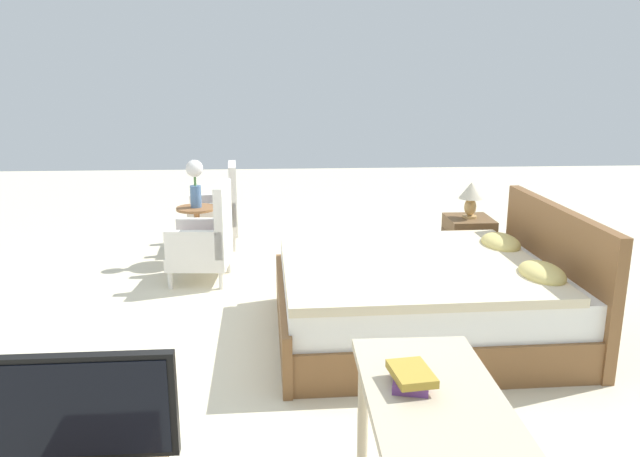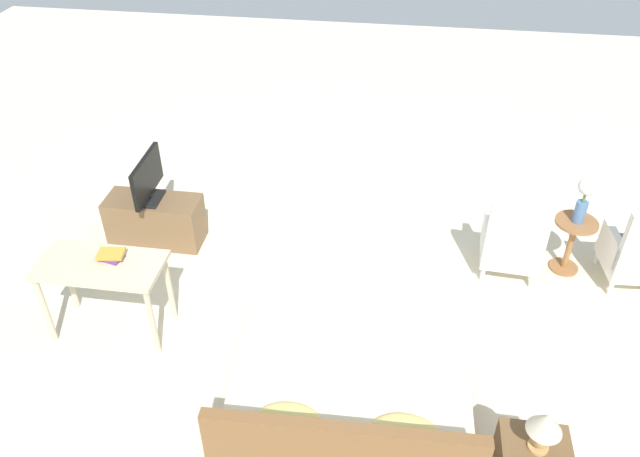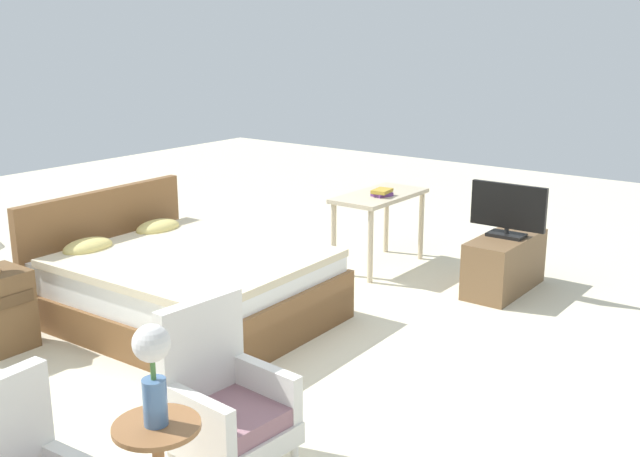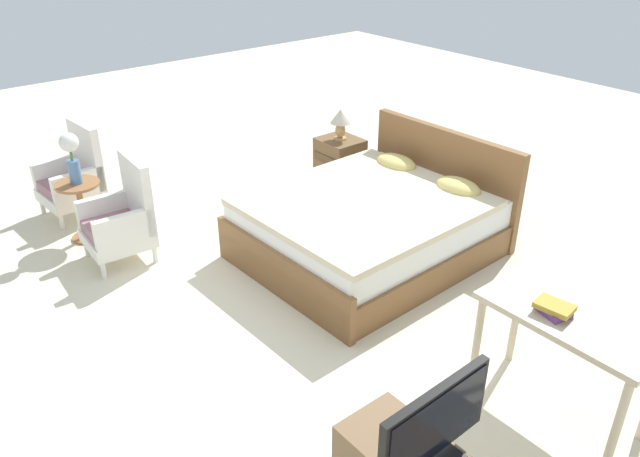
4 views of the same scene
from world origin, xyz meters
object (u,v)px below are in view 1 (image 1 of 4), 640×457
flower_vase (195,178)px  tv_flatscreen (79,416)px  armchair_by_window_left (218,213)px  side_table (197,228)px  book_stack (411,377)px  bed (427,298)px  vanity_desk (434,422)px  nightstand (468,249)px  table_lamp (471,195)px  armchair_by_window_right (206,242)px

flower_vase → tv_flatscreen: 4.16m
armchair_by_window_left → side_table: size_ratio=1.60×
side_table → book_stack: bearing=18.8°
side_table → armchair_by_window_left: bearing=165.4°
bed → vanity_desk: bearing=-12.5°
bed → tv_flatscreen: tv_flatscreen is taller
flower_vase → side_table: bearing=-90.0°
side_table → flower_vase: (0.00, 0.00, 0.51)m
bed → tv_flatscreen: size_ratio=3.10×
bed → flower_vase: flower_vase is taller
book_stack → side_table: bearing=-161.2°
side_table → nightstand: size_ratio=0.96×
armchair_by_window_left → flower_vase: (0.58, -0.15, 0.49)m
nightstand → table_lamp: size_ratio=1.81×
table_lamp → tv_flatscreen: tv_flatscreen is taller
armchair_by_window_right → nightstand: (0.11, 2.43, -0.08)m
armchair_by_window_left → nightstand: (1.27, 2.43, -0.08)m
armchair_by_window_left → armchair_by_window_right: size_ratio=1.00×
nightstand → tv_flatscreen: bearing=-35.1°
armchair_by_window_right → side_table: bearing=-165.4°
armchair_by_window_right → flower_vase: 0.77m
armchair_by_window_right → flower_vase: (-0.58, -0.15, 0.49)m
armchair_by_window_left → nightstand: bearing=62.3°
nightstand → tv_flatscreen: (3.47, -2.43, 0.45)m
armchair_by_window_left → book_stack: (4.58, 1.21, 0.40)m
flower_vase → vanity_desk: flower_vase is taller
table_lamp → flower_vase: bearing=-105.0°
armchair_by_window_left → vanity_desk: bearing=15.4°
nightstand → tv_flatscreen: 4.26m
bed → armchair_by_window_left: 3.06m
armchair_by_window_left → book_stack: size_ratio=4.02×
bed → flower_vase: bearing=-135.1°
bed → armchair_by_window_right: bed is taller
bed → flower_vase: 2.77m
armchair_by_window_right → flower_vase: size_ratio=1.93×
armchair_by_window_left → table_lamp: 2.78m
armchair_by_window_right → side_table: armchair_by_window_right is taller
nightstand → armchair_by_window_left: bearing=-117.7°
table_lamp → tv_flatscreen: bearing=-35.1°
tv_flatscreen → table_lamp: bearing=144.9°
vanity_desk → tv_flatscreen: bearing=-86.4°
armchair_by_window_right → table_lamp: size_ratio=2.79×
side_table → tv_flatscreen: (4.16, 0.15, 0.39)m
vanity_desk → book_stack: size_ratio=4.55×
nightstand → table_lamp: 0.51m
bed → armchair_by_window_left: bearing=-144.8°
armchair_by_window_left → book_stack: armchair_by_window_left is taller
armchair_by_window_left → bed: bearing=35.2°
nightstand → flower_vase: bearing=-105.1°
tv_flatscreen → book_stack: bearing=97.6°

